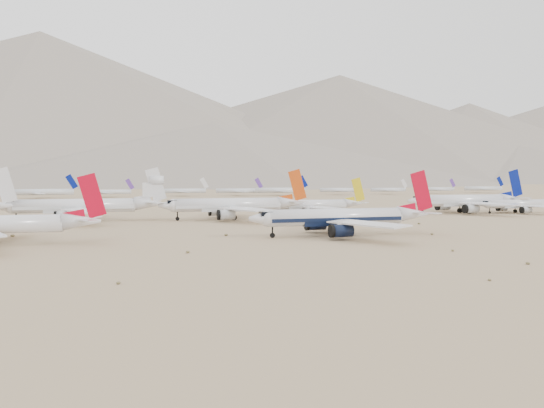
# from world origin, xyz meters

# --- Properties ---
(ground) EXTENTS (7000.00, 7000.00, 0.00)m
(ground) POSITION_xyz_m (0.00, 0.00, 0.00)
(ground) COLOR olive
(ground) RESTS_ON ground
(main_airliner) EXTENTS (50.55, 49.37, 17.84)m
(main_airliner) POSITION_xyz_m (0.38, 6.63, 4.90)
(main_airliner) COLOR silver
(main_airliner) RESTS_ON ground
(row2_navy_widebody) EXTENTS (54.26, 53.06, 19.30)m
(row2_navy_widebody) POSITION_xyz_m (86.63, 72.78, 5.39)
(row2_navy_widebody) COLOR silver
(row2_navy_widebody) RESTS_ON ground
(row2_gold_tail) EXTENTS (43.85, 42.89, 15.61)m
(row2_gold_tail) POSITION_xyz_m (16.67, 76.56, 4.37)
(row2_gold_tail) COLOR silver
(row2_gold_tail) RESTS_ON ground
(row2_orange_tail) EXTENTS (52.99, 51.83, 18.90)m
(row2_orange_tail) POSITION_xyz_m (-17.29, 67.44, 5.30)
(row2_orange_tail) COLOR silver
(row2_orange_tail) RESTS_ON ground
(row2_white_trijet) EXTENTS (54.83, 53.58, 19.43)m
(row2_white_trijet) POSITION_xyz_m (-70.21, 73.72, 5.62)
(row2_white_trijet) COLOR silver
(row2_white_trijet) RESTS_ON ground
(row2_blue_far) EXTENTS (39.97, 39.08, 14.20)m
(row2_blue_far) POSITION_xyz_m (109.78, 66.80, 3.96)
(row2_blue_far) COLOR silver
(row2_blue_far) RESTS_ON ground
(distant_storage_row) EXTENTS (580.75, 64.52, 15.33)m
(distant_storage_row) POSITION_xyz_m (13.45, 301.06, 4.36)
(distant_storage_row) COLOR silver
(distant_storage_row) RESTS_ON ground
(mountain_range) EXTENTS (7354.00, 3024.00, 470.00)m
(mountain_range) POSITION_xyz_m (70.18, 1648.01, 190.32)
(mountain_range) COLOR slate
(mountain_range) RESTS_ON ground
(foothills) EXTENTS (4637.50, 1395.00, 155.00)m
(foothills) POSITION_xyz_m (526.68, 1100.00, 67.15)
(foothills) COLOR slate
(foothills) RESTS_ON ground
(desert_scrub) EXTENTS (261.14, 121.67, 0.63)m
(desert_scrub) POSITION_xyz_m (7.04, -31.19, 0.29)
(desert_scrub) COLOR brown
(desert_scrub) RESTS_ON ground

